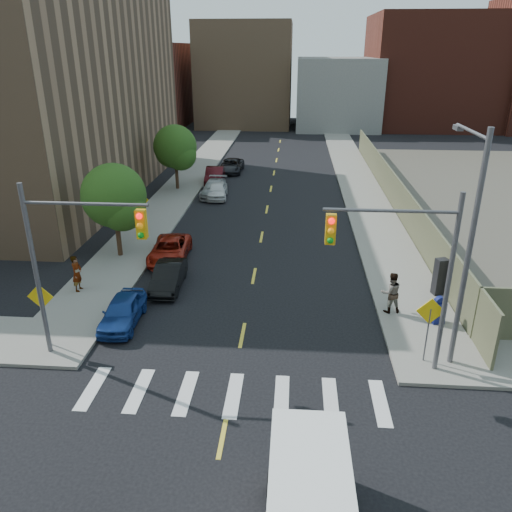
% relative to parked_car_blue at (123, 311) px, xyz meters
% --- Properties ---
extents(ground, '(160.00, 160.00, 0.00)m').
position_rel_parked_car_blue_xyz_m(ground, '(5.35, -8.56, -0.63)').
color(ground, black).
rests_on(ground, ground).
extents(sidewalk_nw, '(3.50, 73.00, 0.15)m').
position_rel_parked_car_blue_xyz_m(sidewalk_nw, '(-2.40, 32.94, -0.55)').
color(sidewalk_nw, gray).
rests_on(sidewalk_nw, ground).
extents(sidewalk_ne, '(3.50, 73.00, 0.15)m').
position_rel_parked_car_blue_xyz_m(sidewalk_ne, '(13.10, 32.94, -0.55)').
color(sidewalk_ne, gray).
rests_on(sidewalk_ne, ground).
extents(fence_north, '(0.12, 44.00, 2.50)m').
position_rel_parked_car_blue_xyz_m(fence_north, '(14.95, 19.44, 0.62)').
color(fence_north, '#606446').
rests_on(fence_north, ground).
extents(bg_bldg_west, '(14.00, 18.00, 12.00)m').
position_rel_parked_car_blue_xyz_m(bg_bldg_west, '(-16.65, 61.44, 5.37)').
color(bg_bldg_west, '#592319').
rests_on(bg_bldg_west, ground).
extents(bg_bldg_midwest, '(14.00, 16.00, 15.00)m').
position_rel_parked_car_blue_xyz_m(bg_bldg_midwest, '(-0.65, 63.44, 6.87)').
color(bg_bldg_midwest, '#8C6B4C').
rests_on(bg_bldg_midwest, ground).
extents(bg_bldg_center, '(12.00, 16.00, 10.00)m').
position_rel_parked_car_blue_xyz_m(bg_bldg_center, '(13.35, 61.44, 4.37)').
color(bg_bldg_center, gray).
rests_on(bg_bldg_center, ground).
extents(bg_bldg_east, '(18.00, 18.00, 16.00)m').
position_rel_parked_car_blue_xyz_m(bg_bldg_east, '(27.35, 63.44, 7.37)').
color(bg_bldg_east, '#592319').
rests_on(bg_bldg_east, ground).
extents(signal_nw, '(4.59, 0.30, 7.00)m').
position_rel_parked_car_blue_xyz_m(signal_nw, '(-0.63, -2.56, 3.90)').
color(signal_nw, '#59595E').
rests_on(signal_nw, ground).
extents(signal_ne, '(4.59, 0.30, 7.00)m').
position_rel_parked_car_blue_xyz_m(signal_ne, '(11.34, -2.56, 3.90)').
color(signal_ne, '#59595E').
rests_on(signal_ne, ground).
extents(streetlight_ne, '(0.25, 3.70, 9.00)m').
position_rel_parked_car_blue_xyz_m(streetlight_ne, '(13.55, -1.66, 4.59)').
color(streetlight_ne, '#59595E').
rests_on(streetlight_ne, ground).
extents(warn_sign_nw, '(1.06, 0.06, 2.83)m').
position_rel_parked_car_blue_xyz_m(warn_sign_nw, '(-2.45, -2.06, 1.37)').
color(warn_sign_nw, '#59595E').
rests_on(warn_sign_nw, ground).
extents(warn_sign_ne, '(1.06, 0.06, 2.83)m').
position_rel_parked_car_blue_xyz_m(warn_sign_ne, '(12.55, -2.06, 1.37)').
color(warn_sign_ne, '#59595E').
rests_on(warn_sign_ne, ground).
extents(warn_sign_midwest, '(1.06, 0.06, 2.83)m').
position_rel_parked_car_blue_xyz_m(warn_sign_midwest, '(-2.45, 11.44, 1.37)').
color(warn_sign_midwest, '#59595E').
rests_on(warn_sign_midwest, ground).
extents(tree_west_near, '(3.66, 3.64, 5.52)m').
position_rel_parked_car_blue_xyz_m(tree_west_near, '(-2.65, 7.49, 2.85)').
color(tree_west_near, '#332114').
rests_on(tree_west_near, ground).
extents(tree_west_far, '(3.66, 3.64, 5.52)m').
position_rel_parked_car_blue_xyz_m(tree_west_far, '(-2.65, 22.49, 2.85)').
color(tree_west_far, '#332114').
rests_on(tree_west_far, ground).
extents(parked_car_blue, '(1.58, 3.72, 1.25)m').
position_rel_parked_car_blue_xyz_m(parked_car_blue, '(0.00, 0.00, 0.00)').
color(parked_car_blue, navy).
rests_on(parked_car_blue, ground).
extents(parked_car_black, '(1.46, 3.85, 1.25)m').
position_rel_parked_car_blue_xyz_m(parked_car_black, '(1.15, 3.71, -0.00)').
color(parked_car_black, black).
rests_on(parked_car_black, ground).
extents(parked_car_red, '(2.31, 4.57, 1.24)m').
position_rel_parked_car_blue_xyz_m(parked_car_red, '(0.35, 7.27, -0.01)').
color(parked_car_red, maroon).
rests_on(parked_car_red, ground).
extents(parked_car_silver, '(1.91, 4.48, 1.29)m').
position_rel_parked_car_blue_xyz_m(parked_car_silver, '(0.79, 20.87, 0.02)').
color(parked_car_silver, '#95999C').
rests_on(parked_car_silver, ground).
extents(parked_car_white, '(1.84, 3.96, 1.31)m').
position_rel_parked_car_blue_xyz_m(parked_car_white, '(1.15, 20.25, 0.03)').
color(parked_car_white, silver).
rests_on(parked_car_white, ground).
extents(parked_car_maroon, '(1.87, 4.53, 1.46)m').
position_rel_parked_car_blue_xyz_m(parked_car_maroon, '(0.22, 24.82, 0.10)').
color(parked_car_maroon, '#3F0C11').
rests_on(parked_car_maroon, ground).
extents(parked_car_grey, '(2.21, 4.62, 1.27)m').
position_rel_parked_car_blue_xyz_m(parked_car_grey, '(1.15, 29.45, 0.01)').
color(parked_car_grey, black).
rests_on(parked_car_grey, ground).
extents(mailbox, '(0.59, 0.50, 1.27)m').
position_rel_parked_car_blue_xyz_m(mailbox, '(13.81, 0.92, 0.14)').
color(mailbox, navy).
rests_on(mailbox, sidewalk_ne).
extents(payphone, '(0.65, 0.59, 1.85)m').
position_rel_parked_car_blue_xyz_m(payphone, '(14.55, 3.77, 0.45)').
color(payphone, black).
rests_on(payphone, sidewalk_ne).
extents(pedestrian_west, '(0.48, 0.70, 1.84)m').
position_rel_parked_car_blue_xyz_m(pedestrian_west, '(-3.18, 2.78, 0.44)').
color(pedestrian_west, gray).
rests_on(pedestrian_west, sidewalk_nw).
extents(pedestrian_east, '(1.05, 0.88, 1.93)m').
position_rel_parked_car_blue_xyz_m(pedestrian_east, '(11.87, 1.77, 0.49)').
color(pedestrian_east, gray).
rests_on(pedestrian_east, sidewalk_ne).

